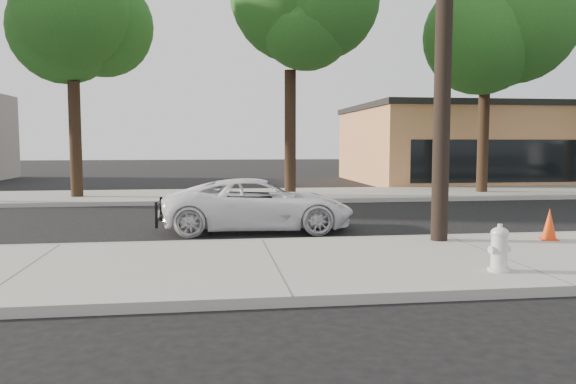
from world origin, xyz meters
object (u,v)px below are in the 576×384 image
object	(u,v)px
utility_pole	(444,14)
fire_hydrant	(499,250)
police_cruiser	(259,205)
traffic_cone	(549,225)

from	to	relation	value
utility_pole	fire_hydrant	bearing A→B (deg)	-94.20
police_cruiser	utility_pole	bearing A→B (deg)	-125.73
police_cruiser	traffic_cone	xyz separation A→B (m)	(5.74, -3.01, -0.17)
utility_pole	police_cruiser	bearing A→B (deg)	141.84
traffic_cone	police_cruiser	bearing A→B (deg)	152.37
fire_hydrant	utility_pole	bearing A→B (deg)	72.04
police_cruiser	fire_hydrant	xyz separation A→B (m)	(3.27, -5.54, -0.15)
fire_hydrant	police_cruiser	bearing A→B (deg)	106.84
utility_pole	traffic_cone	size ratio (longest dim) A/B	13.71
fire_hydrant	traffic_cone	xyz separation A→B (m)	(2.47, 2.53, -0.02)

